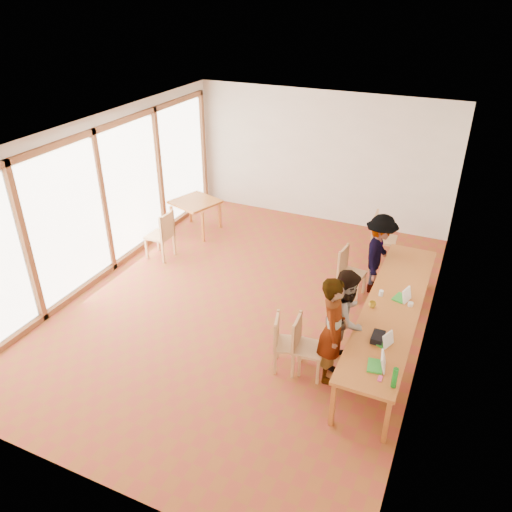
% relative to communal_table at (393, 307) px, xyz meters
% --- Properties ---
extents(ground, '(8.00, 8.00, 0.00)m').
position_rel_communal_table_xyz_m(ground, '(-2.50, 0.13, -0.70)').
color(ground, '#A03D26').
rests_on(ground, ground).
extents(wall_back, '(6.00, 0.10, 3.00)m').
position_rel_communal_table_xyz_m(wall_back, '(-2.50, 4.13, 0.80)').
color(wall_back, '#F0E3CF').
rests_on(wall_back, ground).
extents(wall_front, '(6.00, 0.10, 3.00)m').
position_rel_communal_table_xyz_m(wall_front, '(-2.50, -3.87, 0.80)').
color(wall_front, '#F0E3CF').
rests_on(wall_front, ground).
extents(wall_right, '(0.10, 8.00, 3.00)m').
position_rel_communal_table_xyz_m(wall_right, '(0.50, 0.13, 0.80)').
color(wall_right, '#F0E3CF').
rests_on(wall_right, ground).
extents(window_wall, '(0.10, 8.00, 3.00)m').
position_rel_communal_table_xyz_m(window_wall, '(-5.46, 0.13, 0.80)').
color(window_wall, white).
rests_on(window_wall, ground).
extents(ceiling, '(6.00, 8.00, 0.04)m').
position_rel_communal_table_xyz_m(ceiling, '(-2.50, 0.13, 2.32)').
color(ceiling, white).
rests_on(ceiling, wall_back).
extents(communal_table, '(0.80, 4.00, 0.75)m').
position_rel_communal_table_xyz_m(communal_table, '(0.00, 0.00, 0.00)').
color(communal_table, '#B66428').
rests_on(communal_table, ground).
extents(side_table, '(0.90, 0.90, 0.75)m').
position_rel_communal_table_xyz_m(side_table, '(-4.78, 2.29, -0.03)').
color(side_table, '#B66428').
rests_on(side_table, ground).
extents(chair_near, '(0.46, 0.46, 0.49)m').
position_rel_communal_table_xyz_m(chair_near, '(-1.03, -1.14, -0.14)').
color(chair_near, tan).
rests_on(chair_near, ground).
extents(chair_mid, '(0.50, 0.50, 0.47)m').
position_rel_communal_table_xyz_m(chair_mid, '(-1.33, -1.17, -0.16)').
color(chair_mid, tan).
rests_on(chair_mid, ground).
extents(chair_far, '(0.48, 0.48, 0.49)m').
position_rel_communal_table_xyz_m(chair_far, '(-1.00, 1.15, -0.14)').
color(chair_far, tan).
rests_on(chair_far, ground).
extents(chair_empty, '(0.50, 0.50, 0.54)m').
position_rel_communal_table_xyz_m(chair_empty, '(-0.76, 2.66, -0.08)').
color(chair_empty, tan).
rests_on(chair_empty, ground).
extents(chair_spare, '(0.48, 0.48, 0.54)m').
position_rel_communal_table_xyz_m(chair_spare, '(-4.75, 0.94, -0.08)').
color(chair_spare, tan).
rests_on(chair_spare, ground).
extents(person_near, '(0.49, 0.66, 1.64)m').
position_rel_communal_table_xyz_m(person_near, '(-0.63, -1.07, 0.12)').
color(person_near, gray).
rests_on(person_near, ground).
extents(person_mid, '(0.62, 0.78, 1.56)m').
position_rel_communal_table_xyz_m(person_mid, '(-0.55, -0.66, 0.08)').
color(person_mid, gray).
rests_on(person_mid, ground).
extents(person_far, '(0.57, 0.99, 1.52)m').
position_rel_communal_table_xyz_m(person_far, '(-0.53, 1.46, 0.06)').
color(person_far, gray).
rests_on(person_far, ground).
extents(laptop_near, '(0.26, 0.29, 0.22)m').
position_rel_communal_table_xyz_m(laptop_near, '(0.09, -1.49, 0.11)').
color(laptop_near, green).
rests_on(laptop_near, communal_table).
extents(laptop_mid, '(0.27, 0.28, 0.19)m').
position_rel_communal_table_xyz_m(laptop_mid, '(0.07, -0.98, 0.10)').
color(laptop_mid, green).
rests_on(laptop_mid, communal_table).
extents(laptop_far, '(0.28, 0.30, 0.21)m').
position_rel_communal_table_xyz_m(laptop_far, '(0.11, 0.20, 0.11)').
color(laptop_far, green).
rests_on(laptop_far, communal_table).
extents(yellow_mug, '(0.12, 0.12, 0.09)m').
position_rel_communal_table_xyz_m(yellow_mug, '(-0.28, -0.19, 0.09)').
color(yellow_mug, gold).
rests_on(yellow_mug, communal_table).
extents(green_bottle, '(0.07, 0.07, 0.28)m').
position_rel_communal_table_xyz_m(green_bottle, '(0.33, -1.75, 0.19)').
color(green_bottle, '#14751D').
rests_on(green_bottle, communal_table).
extents(clear_glass, '(0.07, 0.07, 0.09)m').
position_rel_communal_table_xyz_m(clear_glass, '(-0.22, 0.17, 0.09)').
color(clear_glass, silver).
rests_on(clear_glass, communal_table).
extents(condiment_cup, '(0.08, 0.08, 0.06)m').
position_rel_communal_table_xyz_m(condiment_cup, '(0.24, 0.07, 0.08)').
color(condiment_cup, white).
rests_on(condiment_cup, communal_table).
extents(pink_phone, '(0.05, 0.10, 0.01)m').
position_rel_communal_table_xyz_m(pink_phone, '(0.16, -1.69, 0.05)').
color(pink_phone, '#ED4691').
rests_on(pink_phone, communal_table).
extents(black_pouch, '(0.16, 0.26, 0.09)m').
position_rel_communal_table_xyz_m(black_pouch, '(-0.03, -0.94, 0.09)').
color(black_pouch, black).
rests_on(black_pouch, communal_table).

